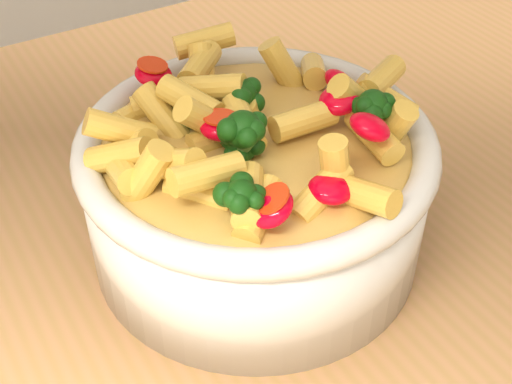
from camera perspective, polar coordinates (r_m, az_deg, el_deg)
table at (r=0.60m, az=-5.74°, el=-13.46°), size 1.20×0.80×0.90m
serving_bowl at (r=0.50m, az=0.00°, el=0.11°), size 0.24×0.24×0.11m
pasta_salad at (r=0.46m, az=0.00°, el=6.32°), size 0.19×0.19×0.04m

